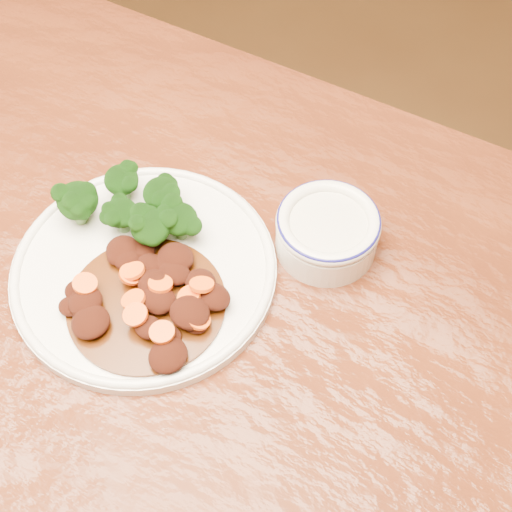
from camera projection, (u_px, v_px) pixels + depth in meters
The scene contains 6 objects.
ground at pixel (160, 506), 1.38m from camera, with size 4.00×4.00×0.00m, color #462711.
dining_table at pixel (96, 343), 0.83m from camera, with size 1.57×1.01×0.75m.
dinner_plate at pixel (144, 269), 0.78m from camera, with size 0.29×0.29×0.02m.
broccoli_florets at pixel (126, 206), 0.79m from camera, with size 0.15×0.11×0.05m.
mince_stew at pixel (151, 296), 0.75m from camera, with size 0.17×0.17×0.03m.
dip_bowl at pixel (327, 230), 0.79m from camera, with size 0.12×0.12×0.05m.
Camera 1 is at (0.37, -0.22, 1.41)m, focal length 50.00 mm.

